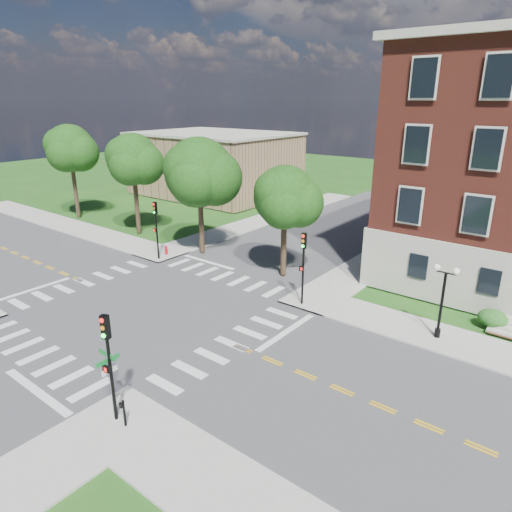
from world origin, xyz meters
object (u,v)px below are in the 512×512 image
Objects in this scene: traffic_signal_ne at (303,259)px; street_sign_pole at (110,372)px; twin_lamp_west at (442,298)px; fire_hydrant at (166,250)px; push_button_post at (124,412)px; traffic_signal_nw at (156,223)px; traffic_signal_se at (108,355)px.

street_sign_pole is at bearing -90.26° from traffic_signal_ne.
twin_lamp_west is 22.99m from fire_hydrant.
twin_lamp_west is at bearing 63.62° from push_button_post.
traffic_signal_ne is 8.44m from twin_lamp_west.
street_sign_pole is 1.70m from push_button_post.
traffic_signal_nw is 1.55× the size of street_sign_pole.
push_button_post is (0.77, -0.06, -1.51)m from street_sign_pole.
traffic_signal_ne is at bearing 90.23° from traffic_signal_se.
push_button_post is at bearing -87.18° from traffic_signal_ne.
traffic_signal_se is 1.55× the size of street_sign_pole.
traffic_signal_ne is 6.40× the size of fire_hydrant.
fire_hydrant is (-14.55, 1.21, -2.72)m from traffic_signal_ne.
fire_hydrant is at bearing 175.26° from traffic_signal_ne.
traffic_signal_se is 21.52m from fire_hydrant.
traffic_signal_ne is 14.36m from street_sign_pole.
traffic_signal_ne reaches higher than twin_lamp_west.
fire_hydrant is (-22.90, 0.19, -2.06)m from twin_lamp_west.
fire_hydrant is at bearing 179.53° from twin_lamp_west.
traffic_signal_se is 6.40× the size of fire_hydrant.
street_sign_pole is at bearing 166.26° from traffic_signal_se.
traffic_signal_nw is at bearing 134.56° from street_sign_pole.
street_sign_pole is 21.32m from fire_hydrant.
street_sign_pole is 4.13× the size of fire_hydrant.
traffic_signal_se reaches higher than push_button_post.
twin_lamp_west reaches higher than street_sign_pole.
fire_hydrant is (-14.49, 15.54, -1.84)m from street_sign_pole.
twin_lamp_west is 1.36× the size of street_sign_pole.
twin_lamp_west reaches higher than fire_hydrant.
street_sign_pole is at bearing -47.00° from fire_hydrant.
traffic_signal_ne is at bearing -0.29° from traffic_signal_nw.
fire_hydrant is at bearing 105.07° from traffic_signal_nw.
traffic_signal_nw is (-14.30, 14.43, 0.00)m from traffic_signal_se.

